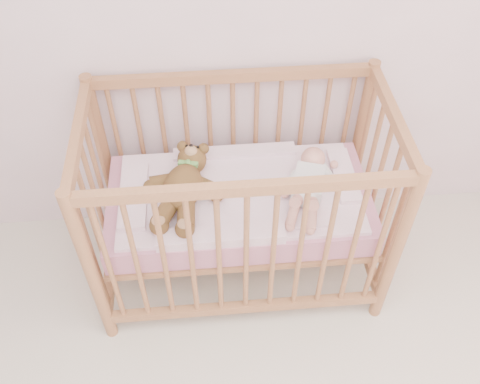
{
  "coord_description": "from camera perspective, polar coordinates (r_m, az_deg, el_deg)",
  "views": [
    {
      "loc": [
        -0.13,
        -0.07,
        2.37
      ],
      "look_at": [
        0.01,
        1.55,
        0.62
      ],
      "focal_mm": 40.0,
      "sensor_mm": 36.0,
      "label": 1
    }
  ],
  "objects": [
    {
      "name": "mattress",
      "position": [
        2.52,
        -0.1,
        -1.26
      ],
      "size": [
        1.22,
        0.62,
        0.13
      ],
      "primitive_type": "cube",
      "color": "pink",
      "rests_on": "crib"
    },
    {
      "name": "teddy_bear",
      "position": [
        2.39,
        -6.12,
        0.55
      ],
      "size": [
        0.5,
        0.62,
        0.15
      ],
      "primitive_type": null,
      "rotation": [
        0.0,
        0.0,
        -0.24
      ],
      "color": "brown",
      "rests_on": "blanket"
    },
    {
      "name": "crib",
      "position": [
        2.51,
        -0.1,
        -1.03
      ],
      "size": [
        1.36,
        0.76,
        1.0
      ],
      "primitive_type": null,
      "color": "#B37C4C",
      "rests_on": "floor"
    },
    {
      "name": "blanket",
      "position": [
        2.47,
        -0.1,
        -0.1
      ],
      "size": [
        1.1,
        0.58,
        0.06
      ],
      "primitive_type": null,
      "color": "#ECA3C1",
      "rests_on": "mattress"
    },
    {
      "name": "baby",
      "position": [
        2.44,
        7.36,
        1.22
      ],
      "size": [
        0.39,
        0.57,
        0.12
      ],
      "primitive_type": null,
      "rotation": [
        0.0,
        0.0,
        -0.31
      ],
      "color": "white",
      "rests_on": "blanket"
    }
  ]
}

